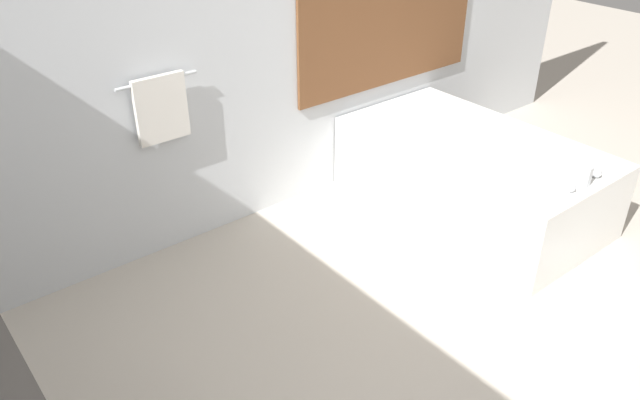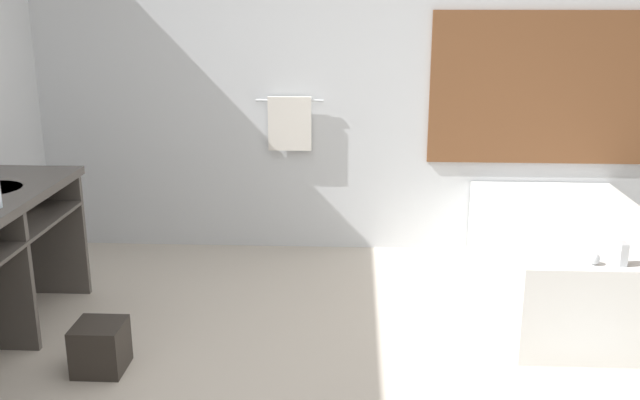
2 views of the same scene
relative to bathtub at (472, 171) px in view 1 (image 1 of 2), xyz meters
name	(u,v)px [view 1 (image 1 of 2)]	position (x,y,z in m)	size (l,w,h in m)	color
wall_back_with_blinds	(202,33)	(-1.52, 0.94, 1.04)	(7.40, 0.13, 2.70)	silver
bathtub	(472,171)	(0.00, 0.00, 0.00)	(1.02, 1.81, 0.67)	white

